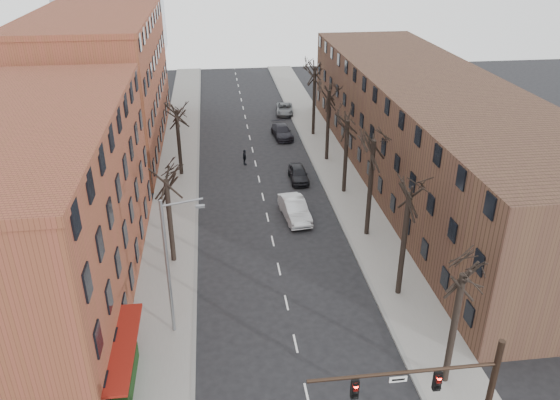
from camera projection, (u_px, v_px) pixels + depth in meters
name	position (u px, v px, depth m)	size (l,w,h in m)	color
sidewalk_left	(178.00, 170.00, 55.49)	(4.00, 90.00, 0.15)	gray
sidewalk_right	(332.00, 163.00, 57.29)	(4.00, 90.00, 0.15)	gray
building_left_near	(28.00, 216.00, 34.20)	(12.00, 26.00, 12.00)	brown
building_left_far	(102.00, 83.00, 59.50)	(12.00, 28.00, 14.00)	brown
building_right	(428.00, 131.00, 51.54)	(12.00, 50.00, 10.00)	#493022
awning_left	(130.00, 383.00, 29.62)	(1.20, 7.00, 0.15)	maroon
hedge	(124.00, 388.00, 28.43)	(0.80, 6.00, 1.00)	black
tree_right_a	(444.00, 381.00, 29.75)	(5.20, 5.20, 10.00)	black
tree_right_b	(398.00, 294.00, 36.85)	(5.20, 5.20, 10.80)	black
tree_right_c	(366.00, 235.00, 43.96)	(5.20, 5.20, 11.60)	black
tree_right_d	(344.00, 192.00, 51.06)	(5.20, 5.20, 10.00)	black
tree_right_e	(326.00, 160.00, 58.16)	(5.20, 5.20, 10.80)	black
tree_right_f	(313.00, 135.00, 65.26)	(5.20, 5.20, 11.60)	black
tree_left_a	(174.00, 261.00, 40.48)	(5.20, 5.20, 9.50)	black
tree_left_b	(182.00, 175.00, 54.68)	(5.20, 5.20, 9.50)	black
signal_mast_arm	(456.00, 396.00, 23.11)	(8.14, 0.30, 7.20)	black
streetlight	(170.00, 262.00, 31.20)	(2.45, 0.22, 9.03)	slate
silver_sedan	(295.00, 209.00, 46.13)	(1.81, 5.19, 1.71)	silver
parked_car_near	(298.00, 174.00, 53.13)	(1.71, 4.24, 1.45)	black
parked_car_mid	(282.00, 131.00, 64.19)	(2.03, 4.99, 1.45)	black
parked_car_far	(284.00, 109.00, 72.42)	(2.18, 4.72, 1.31)	slate
pedestrian_crossing	(245.00, 157.00, 56.63)	(0.98, 0.41, 1.68)	black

